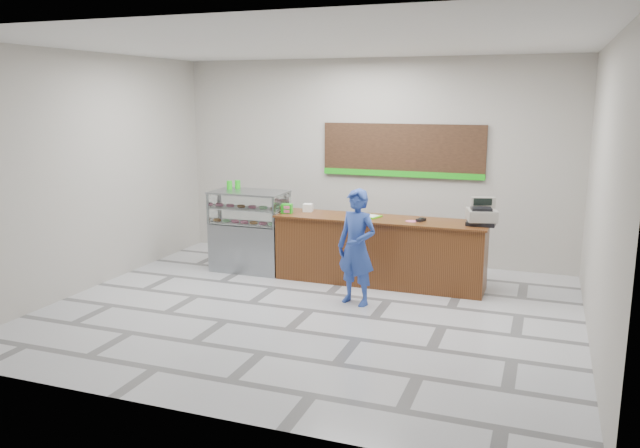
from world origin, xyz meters
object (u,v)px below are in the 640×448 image
(sales_counter, at_px, (379,251))
(cash_register, at_px, (482,215))
(display_case, at_px, (250,230))
(customer, at_px, (357,247))
(serving_tray, at_px, (367,216))

(sales_counter, xyz_separation_m, cash_register, (1.50, 0.05, 0.66))
(display_case, bearing_deg, cash_register, 0.77)
(display_case, bearing_deg, sales_counter, 0.01)
(display_case, xyz_separation_m, customer, (2.17, -1.05, 0.13))
(display_case, distance_m, serving_tray, 2.03)
(sales_counter, height_order, customer, customer)
(sales_counter, height_order, display_case, display_case)
(display_case, relative_size, serving_tray, 2.91)
(sales_counter, distance_m, display_case, 2.23)
(cash_register, bearing_deg, display_case, 165.74)
(cash_register, height_order, customer, customer)
(sales_counter, height_order, cash_register, cash_register)
(sales_counter, relative_size, cash_register, 6.32)
(display_case, height_order, cash_register, cash_register)
(sales_counter, distance_m, customer, 1.10)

